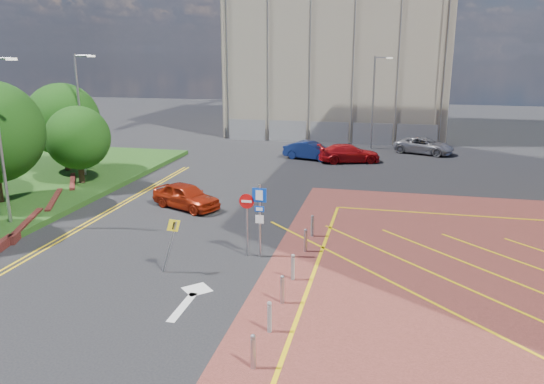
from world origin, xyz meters
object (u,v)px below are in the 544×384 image
(tree_c, at_px, (78,138))
(warning_sign, at_px, (171,239))
(lamp_left_far, at_px, (81,111))
(sign_cluster, at_px, (255,213))
(car_red_left, at_px, (186,196))
(tree_d, at_px, (63,120))
(lamp_back, at_px, (374,99))
(car_red_back, at_px, (349,153))
(car_blue_back, at_px, (311,151))
(lamp_left_near, at_px, (0,135))
(car_silver_back, at_px, (424,146))

(tree_c, relative_size, warning_sign, 2.18)
(warning_sign, bearing_deg, lamp_left_far, 131.76)
(sign_cluster, bearing_deg, tree_c, 146.84)
(car_red_left, bearing_deg, tree_d, 86.81)
(warning_sign, bearing_deg, tree_d, 134.28)
(tree_c, relative_size, sign_cluster, 1.53)
(lamp_back, xyz_separation_m, car_red_back, (-1.51, -6.38, -3.66))
(lamp_left_far, xyz_separation_m, car_red_back, (16.99, 9.62, -3.96))
(tree_c, relative_size, tree_d, 0.81)
(tree_d, bearing_deg, car_red_back, 24.31)
(sign_cluster, xyz_separation_m, warning_sign, (-2.77, -2.37, -0.52))
(sign_cluster, distance_m, car_red_back, 20.79)
(lamp_left_far, bearing_deg, tree_d, 154.32)
(lamp_back, xyz_separation_m, car_blue_back, (-4.61, -5.99, -3.65))
(lamp_back, bearing_deg, tree_c, -134.32)
(tree_d, height_order, car_red_left, tree_d)
(tree_d, xyz_separation_m, lamp_left_far, (2.08, -1.00, 0.79))
(car_red_left, bearing_deg, lamp_left_far, 86.35)
(sign_cluster, bearing_deg, car_red_back, 83.71)
(tree_c, height_order, car_red_left, tree_c)
(sign_cluster, xyz_separation_m, car_red_back, (2.28, 20.63, -1.25))
(lamp_left_far, height_order, lamp_back, lamp_left_far)
(lamp_left_near, distance_m, lamp_left_far, 10.20)
(sign_cluster, bearing_deg, car_blue_back, 92.25)
(tree_d, xyz_separation_m, car_red_left, (11.26, -5.93, -3.16))
(car_red_left, relative_size, car_silver_back, 0.85)
(car_red_left, relative_size, car_red_back, 0.86)
(lamp_left_far, bearing_deg, lamp_left_near, -78.69)
(lamp_back, relative_size, car_red_left, 1.92)
(car_blue_back, distance_m, car_red_back, 3.13)
(warning_sign, xyz_separation_m, car_red_back, (5.04, 23.00, -0.73))
(car_red_left, bearing_deg, lamp_left_near, 149.79)
(lamp_left_far, relative_size, car_silver_back, 1.63)
(warning_sign, bearing_deg, car_silver_back, 68.58)
(lamp_back, xyz_separation_m, car_red_left, (-9.32, -20.93, -3.65))
(warning_sign, bearing_deg, car_red_back, 77.64)
(sign_cluster, bearing_deg, car_silver_back, 72.23)
(tree_c, height_order, lamp_back, lamp_back)
(lamp_left_near, distance_m, lamp_back, 30.80)
(car_blue_back, bearing_deg, tree_c, 148.33)
(tree_d, relative_size, lamp_left_near, 0.76)
(lamp_back, distance_m, car_red_left, 23.20)
(car_red_left, relative_size, car_blue_back, 0.96)
(lamp_back, relative_size, car_silver_back, 1.63)
(tree_c, distance_m, car_silver_back, 27.64)
(tree_d, relative_size, car_red_left, 1.46)
(car_red_back, bearing_deg, lamp_left_far, 101.34)
(lamp_left_near, relative_size, lamp_back, 1.00)
(lamp_left_near, distance_m, sign_cluster, 13.04)
(tree_c, height_order, car_silver_back, tree_c)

